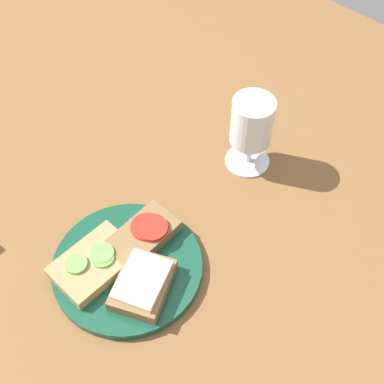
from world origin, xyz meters
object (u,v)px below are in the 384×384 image
(plate, at_px, (127,267))
(sandwich_with_tomato, at_px, (143,235))
(sandwich_with_cheese, at_px, (143,284))
(sandwich_with_cucumber, at_px, (94,263))
(wine_glass, at_px, (252,126))

(plate, relative_size, sandwich_with_tomato, 1.98)
(sandwich_with_cheese, xyz_separation_m, sandwich_with_cucumber, (-0.02, 0.08, -0.00))
(sandwich_with_cucumber, relative_size, wine_glass, 0.88)
(sandwich_with_cheese, xyz_separation_m, wine_glass, (0.29, 0.05, 0.06))
(sandwich_with_cucumber, bearing_deg, sandwich_with_tomato, -13.69)
(sandwich_with_cheese, height_order, wine_glass, wine_glass)
(plate, relative_size, sandwich_with_cucumber, 1.85)
(sandwich_with_tomato, bearing_deg, sandwich_with_cucumber, 166.31)
(sandwich_with_cucumber, bearing_deg, plate, -43.79)
(plate, distance_m, sandwich_with_tomato, 0.05)
(wine_glass, bearing_deg, plate, -179.77)
(plate, xyz_separation_m, sandwich_with_tomato, (0.05, 0.01, 0.02))
(sandwich_with_tomato, height_order, sandwich_with_cucumber, sandwich_with_tomato)
(plate, distance_m, sandwich_with_cheese, 0.05)
(plate, height_order, wine_glass, wine_glass)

